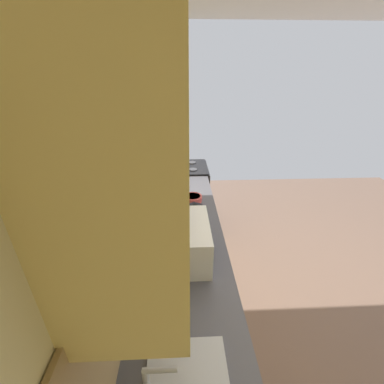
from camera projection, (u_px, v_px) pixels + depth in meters
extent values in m
plane|color=brown|center=(308.00, 301.00, 2.50)|extent=(6.21, 6.21, 0.00)
cube|color=beige|center=(134.00, 184.00, 1.84)|extent=(4.00, 0.12, 2.69)
cube|color=#F4CD75|center=(185.00, 309.00, 1.90)|extent=(3.07, 0.61, 0.90)
cube|color=#4D4C52|center=(184.00, 264.00, 1.70)|extent=(3.10, 0.64, 0.02)
cube|color=#332819|center=(230.00, 334.00, 1.72)|extent=(0.01, 0.01, 0.82)
cube|color=#332819|center=(220.00, 285.00, 2.11)|extent=(0.01, 0.01, 0.82)
cube|color=#332819|center=(214.00, 252.00, 2.50)|extent=(0.01, 0.01, 0.82)
cube|color=#332819|center=(209.00, 227.00, 2.89)|extent=(0.01, 0.01, 0.82)
cube|color=#EED076|center=(153.00, 128.00, 1.28)|extent=(1.89, 0.31, 0.73)
cube|color=#997A4C|center=(98.00, 355.00, 0.81)|extent=(0.45, 0.02, 0.55)
cube|color=white|center=(96.00, 355.00, 0.81)|extent=(0.39, 0.01, 0.49)
cube|color=black|center=(184.00, 197.00, 3.56)|extent=(0.63, 0.66, 0.92)
cube|color=black|center=(207.00, 200.00, 3.59)|extent=(0.49, 0.01, 0.50)
cube|color=black|center=(184.00, 167.00, 3.35)|extent=(0.60, 0.63, 0.02)
cube|color=black|center=(161.00, 162.00, 3.31)|extent=(0.60, 0.04, 0.18)
cylinder|color=#38383D|center=(193.00, 170.00, 3.23)|extent=(0.11, 0.11, 0.01)
cylinder|color=#38383D|center=(192.00, 163.00, 3.48)|extent=(0.11, 0.11, 0.01)
cylinder|color=#38383D|center=(175.00, 170.00, 3.22)|extent=(0.11, 0.11, 0.01)
cylinder|color=#38383D|center=(175.00, 163.00, 3.47)|extent=(0.11, 0.11, 0.01)
cylinder|color=#B7BABF|center=(160.00, 370.00, 0.86)|extent=(0.02, 0.12, 0.02)
cube|color=white|center=(181.00, 240.00, 1.70)|extent=(0.50, 0.39, 0.27)
cube|color=black|center=(210.00, 244.00, 1.67)|extent=(0.31, 0.01, 0.19)
cube|color=#2D2D33|center=(207.00, 224.00, 1.88)|extent=(0.09, 0.01, 0.19)
cylinder|color=#D84C47|center=(193.00, 198.00, 2.49)|extent=(0.19, 0.19, 0.06)
cylinder|color=#C85041|center=(193.00, 197.00, 2.48)|extent=(0.15, 0.15, 0.03)
cylinder|color=black|center=(195.00, 214.00, 2.12)|extent=(0.15, 0.15, 0.15)
cylinder|color=black|center=(195.00, 205.00, 2.08)|extent=(0.04, 0.04, 0.02)
cylinder|color=black|center=(194.00, 206.00, 2.18)|extent=(0.09, 0.02, 0.05)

